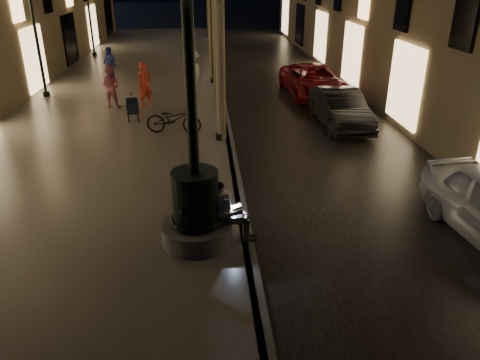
{
  "coord_description": "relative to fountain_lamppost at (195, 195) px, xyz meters",
  "views": [
    {
      "loc": [
        -0.78,
        -6.03,
        5.19
      ],
      "look_at": [
        -0.06,
        3.0,
        1.04
      ],
      "focal_mm": 35.0,
      "sensor_mm": 36.0,
      "label": 1
    }
  ],
  "objects": [
    {
      "name": "lamp_curb_a",
      "position": [
        0.7,
        6.0,
        2.02
      ],
      "size": [
        0.36,
        0.36,
        4.81
      ],
      "color": "black",
      "rests_on": "promenade"
    },
    {
      "name": "stroller",
      "position": [
        -2.3,
        8.29,
        -0.52
      ],
      "size": [
        0.52,
        0.98,
        0.99
      ],
      "rotation": [
        0.0,
        0.0,
        0.17
      ],
      "color": "black",
      "rests_on": "promenade"
    },
    {
      "name": "lamp_left_c",
      "position": [
        -6.4,
        22.0,
        2.02
      ],
      "size": [
        0.36,
        0.36,
        4.81
      ],
      "color": "black",
      "rests_on": "promenade"
    },
    {
      "name": "ground",
      "position": [
        1.0,
        13.0,
        -1.21
      ],
      "size": [
        120.0,
        120.0,
        0.0
      ],
      "primitive_type": "plane",
      "color": "black",
      "rests_on": "ground"
    },
    {
      "name": "lamp_curb_b",
      "position": [
        0.7,
        14.0,
        2.02
      ],
      "size": [
        0.36,
        0.36,
        4.81
      ],
      "color": "black",
      "rests_on": "promenade"
    },
    {
      "name": "curb_strip",
      "position": [
        1.0,
        13.0,
        -1.11
      ],
      "size": [
        0.25,
        45.0,
        0.2
      ],
      "primitive_type": "cube",
      "color": "#59595B",
      "rests_on": "ground"
    },
    {
      "name": "cobble_lane",
      "position": [
        4.0,
        13.0,
        -1.2
      ],
      "size": [
        6.0,
        45.0,
        0.02
      ],
      "primitive_type": "cube",
      "color": "black",
      "rests_on": "ground"
    },
    {
      "name": "promenade",
      "position": [
        -3.0,
        13.0,
        -1.11
      ],
      "size": [
        8.0,
        45.0,
        0.2
      ],
      "primitive_type": "cube",
      "color": "#69635C",
      "rests_on": "ground"
    },
    {
      "name": "lamp_curb_c",
      "position": [
        0.7,
        22.0,
        2.02
      ],
      "size": [
        0.36,
        0.36,
        4.81
      ],
      "color": "black",
      "rests_on": "promenade"
    },
    {
      "name": "pedestrian_red",
      "position": [
        -2.01,
        10.02,
        -0.15
      ],
      "size": [
        0.75,
        0.69,
        1.72
      ],
      "primitive_type": "imported",
      "rotation": [
        0.0,
        0.0,
        0.58
      ],
      "color": "red",
      "rests_on": "promenade"
    },
    {
      "name": "car_second",
      "position": [
        5.0,
        7.64,
        -0.57
      ],
      "size": [
        1.5,
        3.95,
        1.29
      ],
      "primitive_type": "imported",
      "rotation": [
        0.0,
        0.0,
        0.04
      ],
      "color": "black",
      "rests_on": "ground"
    },
    {
      "name": "pedestrian_white",
      "position": [
        -0.2,
        11.91,
        -0.1
      ],
      "size": [
        1.18,
        1.36,
        1.83
      ],
      "primitive_type": "imported",
      "rotation": [
        0.0,
        0.0,
        4.19
      ],
      "color": "silver",
      "rests_on": "promenade"
    },
    {
      "name": "lamp_left_b",
      "position": [
        -6.4,
        12.0,
        2.02
      ],
      "size": [
        0.36,
        0.36,
        4.81
      ],
      "color": "black",
      "rests_on": "promenade"
    },
    {
      "name": "seated_man_laptop",
      "position": [
        0.61,
        -0.0,
        -0.33
      ],
      "size": [
        0.9,
        0.31,
        1.27
      ],
      "color": "gray",
      "rests_on": "promenade"
    },
    {
      "name": "pedestrian_pink",
      "position": [
        -3.32,
        10.08,
        -0.2
      ],
      "size": [
        0.92,
        0.79,
        1.63
      ],
      "primitive_type": "imported",
      "rotation": [
        0.0,
        0.0,
        2.9
      ],
      "color": "#C06575",
      "rests_on": "promenade"
    },
    {
      "name": "car_third",
      "position": [
        5.0,
        11.93,
        -0.55
      ],
      "size": [
        2.45,
        4.86,
        1.32
      ],
      "primitive_type": "imported",
      "rotation": [
        0.0,
        0.0,
        0.06
      ],
      "color": "maroon",
      "rests_on": "ground"
    },
    {
      "name": "pedestrian_blue",
      "position": [
        -4.12,
        14.61,
        -0.2
      ],
      "size": [
        0.94,
        0.96,
        1.61
      ],
      "primitive_type": "imported",
      "rotation": [
        0.0,
        0.0,
        5.47
      ],
      "color": "navy",
      "rests_on": "promenade"
    },
    {
      "name": "bicycle",
      "position": [
        -0.77,
        6.71,
        -0.54
      ],
      "size": [
        1.89,
        0.93,
        0.95
      ],
      "primitive_type": "imported",
      "rotation": [
        0.0,
        0.0,
        1.4
      ],
      "color": "black",
      "rests_on": "promenade"
    },
    {
      "name": "fountain_lamppost",
      "position": [
        0.0,
        0.0,
        0.0
      ],
      "size": [
        1.4,
        1.4,
        5.21
      ],
      "color": "#59595B",
      "rests_on": "promenade"
    }
  ]
}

